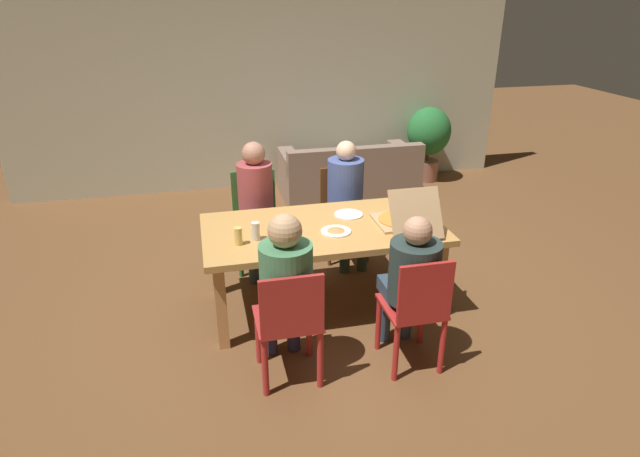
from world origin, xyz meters
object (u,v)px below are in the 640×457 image
person_0 (285,281)px  chair_2 (343,206)px  dining_table (323,236)px  plate_1 (285,231)px  chair_3 (417,309)px  drinking_glass_1 (256,231)px  chair_0 (289,323)px  pizza_box_0 (403,219)px  plate_2 (348,214)px  chair_1 (256,216)px  plate_0 (336,231)px  person_3 (411,275)px  person_2 (347,193)px  drinking_glass_0 (238,236)px  couch (349,176)px  person_1 (256,198)px  potted_plant (429,136)px

person_0 → chair_2: (0.89, 1.75, -0.21)m
dining_table → plate_1: (-0.32, -0.03, 0.09)m
chair_3 → drinking_glass_1: (-1.00, 0.85, 0.32)m
chair_0 → person_0: person_0 is taller
pizza_box_0 → plate_2: bearing=139.9°
pizza_box_0 → chair_1: bearing=135.9°
person_0 → pizza_box_0: person_0 is taller
chair_2 → plate_2: (-0.16, -0.77, 0.23)m
plate_0 → plate_1: 0.41m
chair_0 → chair_2: bearing=64.7°
chair_1 → chair_0: bearing=-90.0°
chair_3 → plate_2: (-0.16, 1.16, 0.25)m
person_3 → pizza_box_0: (0.21, 0.71, 0.11)m
plate_0 → person_3: bearing=-63.1°
chair_0 → person_2: bearing=62.9°
drinking_glass_0 → couch: 3.24m
couch → person_2: bearing=-107.0°
person_3 → plate_1: person_3 is taller
dining_table → chair_0: (-0.45, -0.92, -0.18)m
person_0 → couch: bearing=67.0°
chair_2 → drinking_glass_1: size_ratio=6.20×
person_1 → person_3: 1.86m
plate_2 → drinking_glass_1: bearing=-159.3°
chair_1 → plate_2: bearing=-46.0°
person_0 → drinking_glass_0: person_0 is taller
person_2 → person_3: (-0.00, -1.65, -0.03)m
plate_2 → drinking_glass_0: drinking_glass_0 is taller
plate_0 → drinking_glass_0: drinking_glass_0 is taller
person_1 → drinking_glass_0: 1.02m
person_0 → chair_2: size_ratio=1.37×
plate_1 → potted_plant: 3.95m
chair_3 → drinking_glass_0: chair_3 is taller
chair_2 → drinking_glass_1: bearing=-132.7°
person_0 → chair_1: person_0 is taller
person_3 → plate_1: 1.11m
person_3 → drinking_glass_1: 1.23m
person_3 → plate_2: 1.04m
plate_2 → chair_0: bearing=-123.1°
plate_0 → drinking_glass_1: size_ratio=1.67×
dining_table → potted_plant: size_ratio=1.86×
person_1 → drinking_glass_1: person_1 is taller
dining_table → drinking_glass_0: 0.74m
plate_1 → potted_plant: bearing=49.4°
person_2 → plate_1: (-0.76, -0.84, 0.04)m
person_2 → person_3: person_2 is taller
drinking_glass_1 → pizza_box_0: bearing=0.0°
pizza_box_0 → plate_1: 0.97m
pizza_box_0 → plate_2: 0.49m
couch → plate_0: bearing=-108.4°
drinking_glass_1 → couch: drinking_glass_1 is taller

